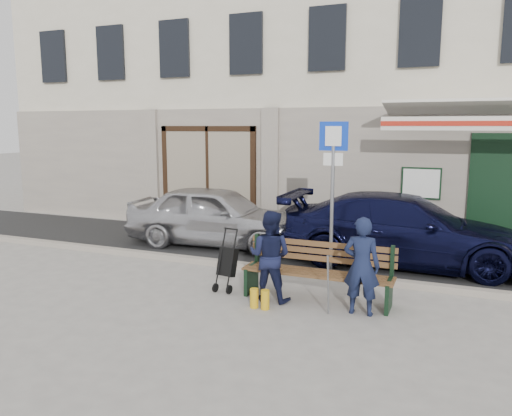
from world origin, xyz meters
The scene contains 11 objects.
ground centered at (0.00, 0.00, 0.00)m, with size 80.00×80.00×0.00m, color #9E9991.
asphalt_lane centered at (0.00, 3.10, 0.01)m, with size 60.00×3.20×0.01m, color #282828.
curb centered at (0.00, 1.50, 0.06)m, with size 60.00×0.18×0.12m, color #9E9384.
building centered at (0.01, 8.45, 4.97)m, with size 20.00×8.27×10.00m.
car_silver centered at (-2.05, 3.04, 0.70)m, with size 1.66×4.14×1.41m, color silver.
car_navy centered at (2.15, 3.01, 0.71)m, with size 1.98×4.86×1.41m, color black.
parking_sign centered at (0.94, 1.88, 1.91)m, with size 0.52×0.09×2.83m.
bench centered at (1.06, 0.31, 0.46)m, with size 2.40×1.17×0.98m.
man centered at (1.86, -0.01, 0.73)m, with size 0.53×0.35×1.46m, color #141B38.
woman centered at (0.41, 0.04, 0.73)m, with size 0.71×0.55×1.45m, color #121633.
stroller centered at (-0.44, 0.26, 0.46)m, with size 0.34×0.46×1.04m.
Camera 1 is at (3.08, -7.10, 2.75)m, focal length 35.00 mm.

